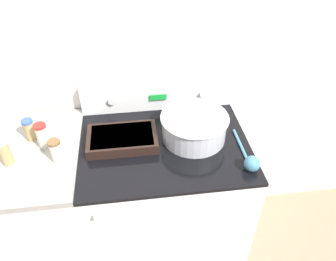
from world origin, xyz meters
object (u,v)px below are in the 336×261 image
(mixing_bowl, at_px, (194,126))
(spice_jar_red_cap, at_px, (42,135))
(spice_jar_white_cap, at_px, (5,152))
(casserole_dish, at_px, (122,138))
(spice_jar_brown_cap, at_px, (56,150))
(spice_jar_blue_cap, at_px, (29,130))
(ladle, at_px, (251,162))

(mixing_bowl, bearing_deg, spice_jar_red_cap, 178.60)
(mixing_bowl, bearing_deg, spice_jar_white_cap, -174.81)
(casserole_dish, bearing_deg, spice_jar_white_cap, -171.14)
(casserole_dish, distance_m, spice_jar_red_cap, 0.37)
(casserole_dish, height_order, spice_jar_white_cap, spice_jar_white_cap)
(spice_jar_brown_cap, height_order, spice_jar_blue_cap, same)
(ladle, relative_size, spice_jar_brown_cap, 2.76)
(ladle, distance_m, spice_jar_blue_cap, 1.05)
(mixing_bowl, height_order, spice_jar_white_cap, spice_jar_white_cap)
(ladle, height_order, spice_jar_blue_cap, spice_jar_blue_cap)
(ladle, bearing_deg, spice_jar_red_cap, 164.79)
(casserole_dish, xyz_separation_m, spice_jar_brown_cap, (-0.29, -0.09, 0.04))
(ladle, bearing_deg, spice_jar_blue_cap, 162.51)
(mixing_bowl, height_order, casserole_dish, mixing_bowl)
(spice_jar_red_cap, bearing_deg, spice_jar_blue_cap, 138.90)
(spice_jar_blue_cap, relative_size, spice_jar_white_cap, 0.88)
(casserole_dish, distance_m, spice_jar_white_cap, 0.52)
(mixing_bowl, height_order, spice_jar_red_cap, spice_jar_red_cap)
(casserole_dish, relative_size, spice_jar_red_cap, 2.66)
(ladle, distance_m, spice_jar_red_cap, 0.96)
(spice_jar_red_cap, bearing_deg, casserole_dish, -2.50)
(mixing_bowl, relative_size, spice_jar_blue_cap, 2.97)
(ladle, xyz_separation_m, spice_jar_red_cap, (-0.92, 0.25, 0.04))
(spice_jar_red_cap, distance_m, spice_jar_white_cap, 0.17)
(spice_jar_brown_cap, relative_size, spice_jar_white_cap, 0.87)
(casserole_dish, height_order, spice_jar_red_cap, spice_jar_red_cap)
(ladle, height_order, spice_jar_red_cap, spice_jar_red_cap)
(spice_jar_blue_cap, bearing_deg, casserole_dish, -10.17)
(mixing_bowl, xyz_separation_m, spice_jar_blue_cap, (-0.79, 0.08, -0.01))
(mixing_bowl, relative_size, spice_jar_red_cap, 2.62)
(mixing_bowl, distance_m, spice_jar_white_cap, 0.86)
(casserole_dish, xyz_separation_m, ladle, (0.56, -0.24, 0.00))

